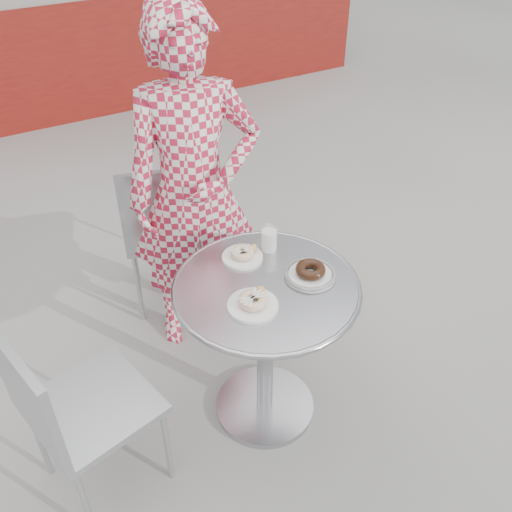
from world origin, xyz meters
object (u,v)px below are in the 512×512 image
seated_person (194,193)px  plate_near (253,302)px  bistro_table (266,320)px  milk_cup (269,239)px  chair_left (98,437)px  plate_far (243,254)px  chair_far (169,256)px  plate_checker (310,273)px

seated_person → plate_near: bearing=-81.6°
bistro_table → milk_cup: 0.33m
chair_left → plate_far: chair_left is taller
plate_far → plate_near: size_ratio=0.88×
bistro_table → plate_far: size_ratio=4.47×
chair_far → milk_cup: bearing=119.2°
seated_person → milk_cup: size_ratio=15.02×
bistro_table → chair_far: size_ratio=0.83×
chair_far → chair_left: size_ratio=1.02×
chair_far → plate_far: chair_far is taller
chair_far → seated_person: 0.65m
chair_left → bistro_table: bearing=-104.9°
plate_far → milk_cup: size_ratio=1.51×
plate_near → plate_far: bearing=69.3°
bistro_table → milk_cup: (0.13, 0.20, 0.24)m
chair_far → plate_far: (0.07, -0.75, 0.49)m
plate_far → milk_cup: bearing=-1.1°
plate_far → plate_checker: size_ratio=0.82×
plate_near → plate_checker: 0.28m
chair_far → bistro_table: bearing=108.9°
chair_far → plate_near: 1.14m
chair_left → plate_checker: 1.05m
chair_left → plate_far: size_ratio=5.28×
bistro_table → plate_far: (0.00, 0.20, 0.20)m
chair_left → plate_checker: bearing=-106.8°
chair_far → milk_cup: chair_far is taller
chair_left → milk_cup: 1.04m
bistro_table → plate_near: size_ratio=3.96×
chair_left → chair_far: bearing=-49.7°
plate_near → plate_checker: bearing=8.7°
plate_far → plate_near: (-0.10, -0.28, 0.00)m
chair_left → plate_far: bearing=-89.9°
chair_left → plate_near: (0.64, -0.09, 0.50)m
plate_checker → milk_cup: size_ratio=1.85×
plate_checker → bistro_table: bearing=169.2°
seated_person → milk_cup: (0.14, -0.43, -0.04)m
plate_far → plate_checker: 0.29m
bistro_table → plate_near: plate_near is taller
bistro_table → seated_person: size_ratio=0.45×
bistro_table → seated_person: (-0.02, 0.63, 0.27)m
plate_far → plate_checker: bearing=-53.0°
chair_left → milk_cup: size_ratio=7.96×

